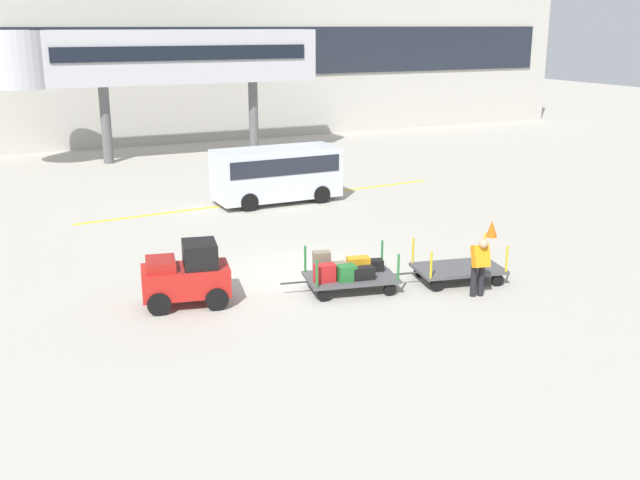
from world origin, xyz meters
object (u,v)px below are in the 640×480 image
(baggage_tug, at_px, (187,276))
(safety_cone_near, at_px, (492,229))
(baggage_cart_lead, at_px, (347,272))
(shuttle_van, at_px, (277,171))
(baggage_cart_middle, at_px, (458,269))
(baggage_handler, at_px, (480,264))

(baggage_tug, xyz_separation_m, safety_cone_near, (10.59, 1.75, -0.48))
(baggage_cart_lead, relative_size, shuttle_van, 0.64)
(baggage_tug, height_order, safety_cone_near, baggage_tug)
(baggage_tug, xyz_separation_m, baggage_cart_middle, (7.02, -1.40, -0.41))
(baggage_cart_lead, bearing_deg, baggage_tug, 169.10)
(baggage_cart_middle, distance_m, baggage_handler, 1.33)
(baggage_cart_lead, relative_size, baggage_cart_middle, 1.00)
(baggage_tug, height_order, baggage_handler, baggage_tug)
(shuttle_van, bearing_deg, baggage_handler, -86.83)
(shuttle_van, bearing_deg, baggage_cart_lead, -101.94)
(baggage_tug, distance_m, shuttle_van, 11.15)
(baggage_cart_middle, xyz_separation_m, baggage_handler, (-0.23, -1.20, 0.52))
(baggage_tug, bearing_deg, shuttle_van, 56.62)
(baggage_handler, height_order, shuttle_van, shuttle_van)
(baggage_cart_middle, bearing_deg, baggage_handler, -100.92)
(baggage_cart_middle, distance_m, safety_cone_near, 4.75)
(baggage_tug, height_order, shuttle_van, shuttle_van)
(baggage_handler, height_order, safety_cone_near, baggage_handler)
(baggage_cart_lead, bearing_deg, baggage_cart_middle, -11.70)
(baggage_cart_middle, bearing_deg, baggage_tug, 168.76)
(shuttle_van, distance_m, safety_cone_near, 8.82)
(baggage_handler, xyz_separation_m, shuttle_van, (-0.66, 11.90, 0.37))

